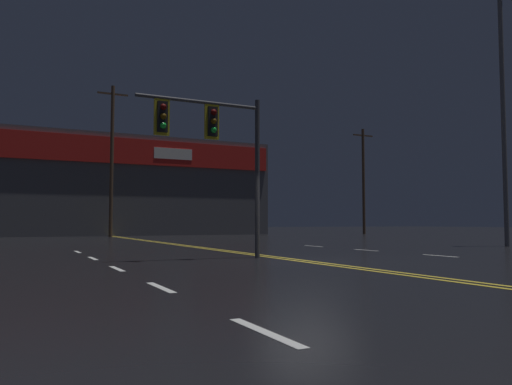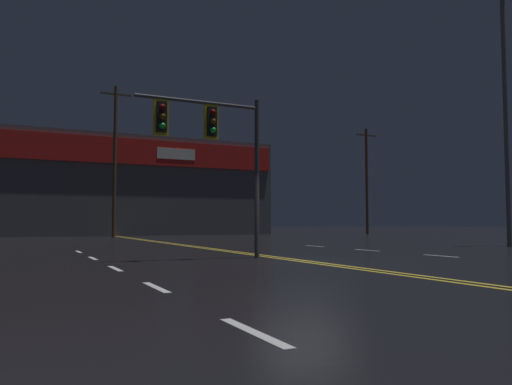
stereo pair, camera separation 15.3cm
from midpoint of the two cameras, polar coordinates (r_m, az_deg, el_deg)
The scene contains 6 objects.
ground_plane at distance 13.46m, azimuth 5.29°, elevation -7.83°, with size 200.00×200.00×0.00m, color black.
road_markings at distance 12.94m, azimuth 11.87°, elevation -7.93°, with size 14.62×60.00×0.01m.
traffic_signal_median at distance 14.25m, azimuth -5.77°, elevation 6.65°, with size 3.70×0.36×4.68m.
streetlight_near_right at distance 25.14m, azimuth 26.15°, elevation 11.68°, with size 0.56×0.56×12.07m.
building_backdrop at distance 45.18m, azimuth -17.27°, elevation 0.52°, with size 27.22×10.23×8.09m.
utility_pole_row at distance 37.75m, azimuth -16.85°, elevation 3.69°, with size 45.45×0.26×11.66m.
Camera 1 is at (-7.09, -11.41, 1.02)m, focal length 35.00 mm.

